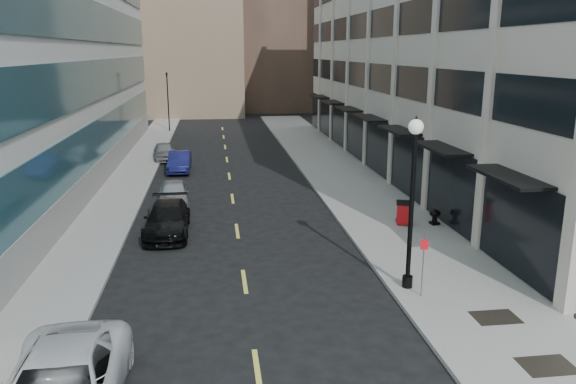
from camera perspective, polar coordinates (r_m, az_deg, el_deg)
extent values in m
cube|color=gray|center=(33.35, 7.32, -0.11)|extent=(5.00, 80.00, 0.15)
cube|color=gray|center=(32.74, -17.10, -0.91)|extent=(3.00, 80.00, 0.15)
cube|color=beige|center=(42.23, 18.17, 14.53)|extent=(14.00, 46.00, 18.00)
cube|color=black|center=(40.24, 8.36, 5.10)|extent=(0.18, 46.00, 3.60)
cube|color=black|center=(39.80, 8.60, 11.51)|extent=(0.12, 46.00, 1.80)
cube|color=black|center=(39.80, 8.80, 16.55)|extent=(0.12, 46.00, 1.80)
cube|color=beige|center=(23.88, 20.43, 15.15)|extent=(0.35, 0.60, 18.00)
cube|color=beige|center=(29.34, 14.85, 15.21)|extent=(0.35, 0.60, 18.00)
cube|color=beige|center=(34.98, 11.04, 15.17)|extent=(0.35, 0.60, 18.00)
cube|color=beige|center=(40.72, 8.30, 15.10)|extent=(0.35, 0.60, 18.00)
cube|color=beige|center=(46.53, 6.24, 15.02)|extent=(0.35, 0.60, 18.00)
cube|color=beige|center=(52.38, 4.64, 14.95)|extent=(0.35, 0.60, 18.00)
cube|color=beige|center=(58.26, 3.36, 14.89)|extent=(0.35, 0.60, 18.00)
cube|color=black|center=(21.37, 21.41, 1.48)|extent=(1.30, 4.00, 0.12)
cube|color=black|center=(26.67, 15.28, 4.31)|extent=(1.30, 4.00, 0.12)
cube|color=black|center=(32.21, 11.19, 6.16)|extent=(1.30, 4.00, 0.12)
cube|color=black|center=(37.90, 8.30, 7.45)|extent=(1.30, 4.00, 0.12)
cube|color=black|center=(43.67, 6.16, 8.39)|extent=(1.30, 4.00, 0.12)
cube|color=black|center=(49.49, 4.51, 9.09)|extent=(1.30, 4.00, 0.12)
cube|color=black|center=(55.35, 3.21, 9.65)|extent=(1.30, 4.00, 0.12)
cube|color=gray|center=(39.54, -17.69, 2.80)|extent=(0.20, 46.00, 1.80)
cube|color=#2A5863|center=(39.21, -17.93, 5.81)|extent=(0.14, 45.60, 2.40)
cube|color=#2A5863|center=(38.90, -18.32, 10.91)|extent=(0.14, 45.60, 2.40)
cube|color=#2A5863|center=(38.90, -18.74, 16.05)|extent=(0.14, 45.60, 2.40)
cube|color=#7B6350|center=(79.49, -10.28, 18.10)|extent=(14.00, 18.00, 28.00)
cube|color=#7B6350|center=(90.21, -16.50, 15.36)|extent=(12.00, 14.00, 22.00)
cube|color=beige|center=(79.53, 6.43, 15.35)|extent=(10.00, 14.00, 20.00)
cube|color=black|center=(16.95, 24.84, -15.72)|extent=(1.40, 1.00, 0.01)
cube|color=black|center=(19.07, 20.33, -11.84)|extent=(1.40, 1.00, 0.01)
cube|color=#D8CC4C|center=(15.59, -3.13, -17.69)|extent=(0.15, 2.20, 0.01)
cube|color=#D8CC4C|center=(20.92, -4.45, -9.03)|extent=(0.15, 2.20, 0.01)
cube|color=#D8CC4C|center=(26.54, -5.19, -3.95)|extent=(0.15, 2.20, 0.01)
cube|color=#D8CC4C|center=(32.30, -5.66, -0.67)|extent=(0.15, 2.20, 0.01)
cube|color=#D8CC4C|center=(38.13, -5.99, 1.62)|extent=(0.15, 2.20, 0.01)
cube|color=#D8CC4C|center=(44.00, -6.23, 3.30)|extent=(0.15, 2.20, 0.01)
cube|color=#D8CC4C|center=(49.91, -6.41, 4.58)|extent=(0.15, 2.20, 0.01)
cube|color=#D8CC4C|center=(55.83, -6.56, 5.59)|extent=(0.15, 2.20, 0.01)
cube|color=#D8CC4C|center=(61.77, -6.68, 6.41)|extent=(0.15, 2.20, 0.01)
cylinder|color=black|center=(59.62, -12.08, 8.82)|extent=(0.12, 0.12, 6.00)
imported|color=black|center=(59.43, -12.23, 11.68)|extent=(0.66, 0.66, 1.98)
imported|color=black|center=(26.41, -12.18, -2.71)|extent=(2.01, 4.92, 1.42)
imported|color=#93979B|center=(31.08, -11.52, -0.16)|extent=(1.84, 4.18, 1.40)
imported|color=#151751|center=(40.01, -10.95, 3.04)|extent=(1.51, 4.25, 1.39)
imported|color=gray|center=(44.48, -12.47, 4.04)|extent=(2.06, 4.12, 1.35)
cube|color=red|center=(27.39, 11.63, -2.13)|extent=(0.76, 0.76, 0.98)
cube|color=black|center=(27.25, 11.69, -1.08)|extent=(0.86, 0.86, 0.12)
cylinder|color=black|center=(27.74, 10.99, -2.81)|extent=(0.06, 0.22, 0.22)
cylinder|color=black|center=(27.86, 11.76, -2.78)|extent=(0.06, 0.22, 0.22)
cylinder|color=black|center=(20.40, 12.03, -8.88)|extent=(0.37, 0.37, 0.41)
cylinder|color=black|center=(19.53, 12.42, -1.69)|extent=(0.16, 0.16, 5.26)
sphere|color=silver|center=(18.97, 12.87, 6.48)|extent=(0.50, 0.50, 0.50)
cone|color=black|center=(18.94, 12.92, 7.33)|extent=(0.14, 0.14, 0.21)
cylinder|color=slate|center=(19.48, 13.54, -7.32)|extent=(0.04, 0.04, 2.16)
cube|color=red|center=(19.20, 13.69, -5.22)|extent=(0.25, 0.08, 0.34)
cube|color=black|center=(27.84, 14.64, -3.07)|extent=(0.45, 0.45, 0.11)
cylinder|color=black|center=(27.77, 14.67, -2.63)|extent=(0.24, 0.24, 0.38)
ellipsoid|color=black|center=(27.70, 14.71, -2.10)|extent=(0.53, 0.53, 0.37)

